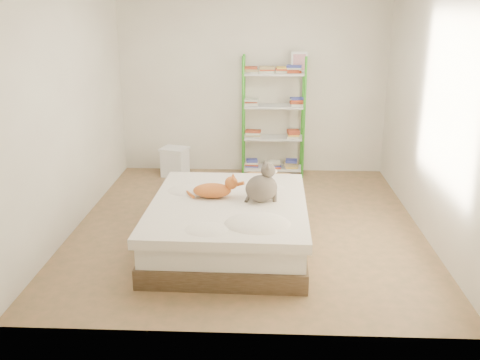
# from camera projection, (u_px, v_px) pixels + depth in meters

# --- Properties ---
(room) EXTENTS (3.81, 4.21, 2.61)m
(room) POSITION_uv_depth(u_px,v_px,m) (248.00, 110.00, 5.61)
(room) COLOR #A9794F
(room) RESTS_ON ground
(bed) EXTENTS (1.57, 1.95, 0.49)m
(bed) POSITION_uv_depth(u_px,v_px,m) (229.00, 224.00, 5.38)
(bed) COLOR brown
(bed) RESTS_ON ground
(orange_cat) EXTENTS (0.47, 0.26, 0.18)m
(orange_cat) POSITION_uv_depth(u_px,v_px,m) (212.00, 189.00, 5.40)
(orange_cat) COLOR orange
(orange_cat) RESTS_ON bed
(grey_cat) EXTENTS (0.42, 0.39, 0.39)m
(grey_cat) POSITION_uv_depth(u_px,v_px,m) (262.00, 183.00, 5.26)
(grey_cat) COLOR #73675D
(grey_cat) RESTS_ON bed
(shelf_unit) EXTENTS (0.89, 0.36, 1.74)m
(shelf_unit) POSITION_uv_depth(u_px,v_px,m) (274.00, 116.00, 7.52)
(shelf_unit) COLOR green
(shelf_unit) RESTS_ON ground
(cardboard_box) EXTENTS (0.56, 0.54, 0.42)m
(cardboard_box) POSITION_uv_depth(u_px,v_px,m) (268.00, 192.00, 6.51)
(cardboard_box) COLOR tan
(cardboard_box) RESTS_ON ground
(white_bin) EXTENTS (0.44, 0.41, 0.42)m
(white_bin) POSITION_uv_depth(u_px,v_px,m) (175.00, 162.00, 7.66)
(white_bin) COLOR white
(white_bin) RESTS_ON ground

